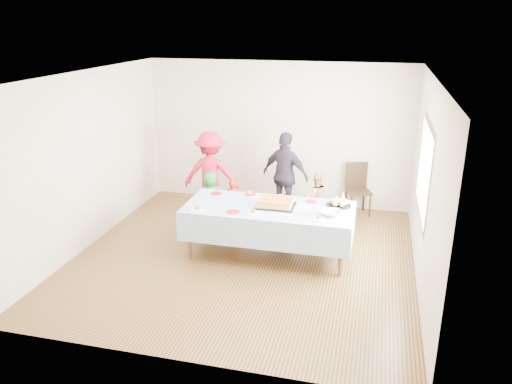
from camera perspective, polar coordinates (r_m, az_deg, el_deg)
ground at (r=7.64m, az=-1.39°, el=-7.42°), size 5.00×5.00×0.00m
room_walls at (r=7.01m, az=-1.07°, el=5.58°), size 5.04×5.04×2.72m
party_table at (r=7.43m, az=1.47°, el=-2.08°), size 2.50×1.10×0.78m
birthday_cake at (r=7.42m, az=2.25°, el=-1.29°), size 0.57×0.44×0.10m
rolls_tray at (r=7.53m, az=9.45°, el=-1.23°), size 0.37×0.37×0.11m
punch_bowl at (r=7.16m, az=8.55°, el=-2.39°), size 0.29×0.29×0.07m
party_hat at (r=7.68m, az=9.90°, el=-0.54°), size 0.10×0.10×0.17m
fork_pile at (r=7.17m, az=5.85°, el=-2.26°), size 0.24×0.18×0.07m
plate_red_far_a at (r=7.97m, az=-4.55°, el=-0.17°), size 0.18×0.18×0.01m
plate_red_far_b at (r=7.91m, az=-0.69°, el=-0.26°), size 0.17×0.17×0.01m
plate_red_far_c at (r=7.75m, az=2.83°, el=-0.69°), size 0.16×0.16×0.01m
plate_red_far_d at (r=7.65m, az=6.30°, el=-1.07°), size 0.18×0.18×0.01m
plate_red_near at (r=7.21m, az=-2.62°, el=-2.26°), size 0.19×0.19×0.01m
plate_white_left at (r=7.34m, az=-6.72°, el=-2.00°), size 0.22×0.22×0.01m
plate_white_mid at (r=7.17m, az=-0.38°, el=-2.39°), size 0.20×0.20×0.01m
plate_white_right at (r=7.02m, az=7.10°, el=-3.02°), size 0.20×0.20×0.01m
dining_chair at (r=9.32m, az=11.51°, el=0.71°), size 0.52×0.52×0.94m
toddler_left at (r=8.80m, az=-2.69°, el=-1.01°), size 0.31×0.24×0.76m
toddler_mid at (r=8.77m, az=-5.20°, el=-0.61°), size 0.47×0.32×0.92m
toddler_right at (r=8.78m, az=6.87°, el=-0.66°), size 0.53×0.48×0.91m
adult_left at (r=9.05m, az=-5.19°, el=2.12°), size 1.06×0.69×1.54m
adult_right at (r=8.89m, az=3.39°, el=1.91°), size 0.99×0.67×1.56m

